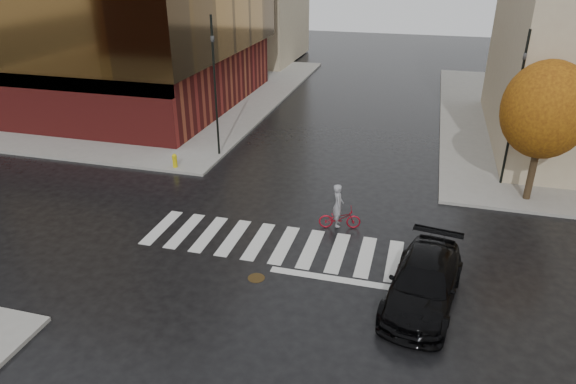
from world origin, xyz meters
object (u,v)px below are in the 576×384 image
Objects in this scene: traffic_light_nw at (215,78)px; traffic_light_ne at (517,100)px; sedan at (424,282)px; cyclist at (339,213)px; fire_hydrant at (175,160)px.

traffic_light_nw is 1.02× the size of traffic_light_ne.
sedan is 5.63m from cyclist.
traffic_light_nw is 15.30m from traffic_light_ne.
cyclist is at bearing 138.82° from sedan.
sedan is 11.93m from traffic_light_ne.
traffic_light_ne is 17.45m from fire_hydrant.
traffic_light_nw is 10.10× the size of fire_hydrant.
cyclist is 11.13m from traffic_light_nw.
sedan reaches higher than fire_hydrant.
traffic_light_nw reaches higher than sedan.
fire_hydrant is at bearing 156.68° from sedan.
traffic_light_ne reaches higher than cyclist.
cyclist is 0.26× the size of traffic_light_nw.
cyclist reaches higher than sedan.
sedan is at bearing 67.35° from traffic_light_nw.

